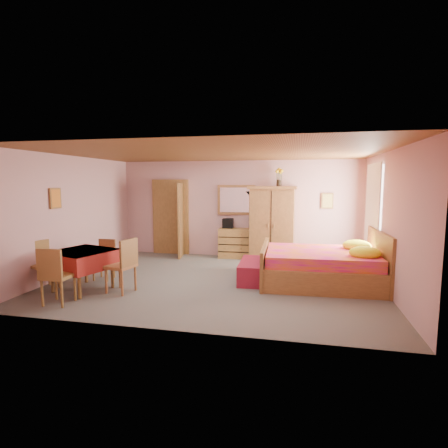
% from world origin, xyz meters
% --- Properties ---
extents(floor, '(6.50, 6.50, 0.00)m').
position_xyz_m(floor, '(0.00, 0.00, 0.00)').
color(floor, slate).
rests_on(floor, ground).
extents(ceiling, '(6.50, 6.50, 0.00)m').
position_xyz_m(ceiling, '(0.00, 0.00, 2.60)').
color(ceiling, brown).
rests_on(ceiling, wall_back).
extents(wall_back, '(6.50, 0.10, 2.60)m').
position_xyz_m(wall_back, '(0.00, 2.50, 1.30)').
color(wall_back, '#C58F8F').
rests_on(wall_back, floor).
extents(wall_front, '(6.50, 0.10, 2.60)m').
position_xyz_m(wall_front, '(0.00, -2.50, 1.30)').
color(wall_front, '#C58F8F').
rests_on(wall_front, floor).
extents(wall_left, '(0.10, 5.00, 2.60)m').
position_xyz_m(wall_left, '(-3.25, 0.00, 1.30)').
color(wall_left, '#C58F8F').
rests_on(wall_left, floor).
extents(wall_right, '(0.10, 5.00, 2.60)m').
position_xyz_m(wall_right, '(3.25, 0.00, 1.30)').
color(wall_right, '#C58F8F').
rests_on(wall_right, floor).
extents(doorway, '(1.06, 0.12, 2.15)m').
position_xyz_m(doorway, '(-1.90, 2.47, 1.02)').
color(doorway, '#9E6B35').
rests_on(doorway, floor).
extents(window, '(0.08, 1.40, 1.95)m').
position_xyz_m(window, '(3.21, 1.20, 1.45)').
color(window, white).
rests_on(window, wall_right).
extents(picture_left, '(0.04, 0.32, 0.42)m').
position_xyz_m(picture_left, '(-3.22, -0.60, 1.70)').
color(picture_left, orange).
rests_on(picture_left, wall_left).
extents(picture_back, '(0.30, 0.04, 0.40)m').
position_xyz_m(picture_back, '(2.35, 2.47, 1.55)').
color(picture_back, '#D8BF59').
rests_on(picture_back, wall_back).
extents(chest_of_drawers, '(0.85, 0.45, 0.79)m').
position_xyz_m(chest_of_drawers, '(-0.02, 2.27, 0.40)').
color(chest_of_drawers, olive).
rests_on(chest_of_drawers, floor).
extents(wall_mirror, '(1.02, 0.12, 0.80)m').
position_xyz_m(wall_mirror, '(-0.02, 2.48, 1.55)').
color(wall_mirror, white).
rests_on(wall_mirror, wall_back).
extents(stereo, '(0.28, 0.21, 0.26)m').
position_xyz_m(stereo, '(-0.22, 2.33, 0.92)').
color(stereo, black).
rests_on(stereo, chest_of_drawers).
extents(floor_lamp, '(0.29, 0.29, 1.78)m').
position_xyz_m(floor_lamp, '(0.36, 2.31, 0.89)').
color(floor_lamp, black).
rests_on(floor_lamp, floor).
extents(wardrobe, '(1.24, 0.67, 1.92)m').
position_xyz_m(wardrobe, '(0.97, 2.22, 0.96)').
color(wardrobe, brown).
rests_on(wardrobe, floor).
extents(sunflower_vase, '(0.19, 0.19, 0.46)m').
position_xyz_m(sunflower_vase, '(1.12, 2.26, 2.15)').
color(sunflower_vase, yellow).
rests_on(sunflower_vase, wardrobe).
extents(bed, '(2.40, 1.92, 1.08)m').
position_xyz_m(bed, '(2.08, 0.28, 0.54)').
color(bed, '#D21488').
rests_on(bed, floor).
extents(bench, '(0.49, 1.23, 0.41)m').
position_xyz_m(bench, '(0.70, 0.19, 0.20)').
color(bench, maroon).
rests_on(bench, floor).
extents(dining_table, '(1.29, 1.29, 0.76)m').
position_xyz_m(dining_table, '(-2.31, -1.12, 0.38)').
color(dining_table, maroon).
rests_on(dining_table, floor).
extents(chair_south, '(0.45, 0.45, 0.97)m').
position_xyz_m(chair_south, '(-2.27, -1.87, 0.48)').
color(chair_south, olive).
rests_on(chair_south, floor).
extents(chair_north, '(0.38, 0.38, 0.83)m').
position_xyz_m(chair_north, '(-2.33, -0.37, 0.41)').
color(chair_north, '#A06B36').
rests_on(chair_north, floor).
extents(chair_west, '(0.54, 0.54, 0.92)m').
position_xyz_m(chair_west, '(-3.07, -1.20, 0.46)').
color(chair_west, '#AC713A').
rests_on(chair_west, floor).
extents(chair_east, '(0.54, 0.54, 1.00)m').
position_xyz_m(chair_east, '(-1.56, -1.08, 0.50)').
color(chair_east, '#A66738').
rests_on(chair_east, floor).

